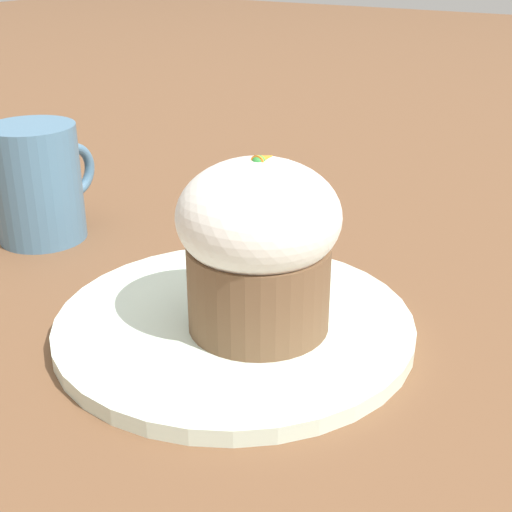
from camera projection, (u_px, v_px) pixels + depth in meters
The scene contains 5 objects.
ground_plane at pixel (234, 331), 0.44m from camera, with size 4.00×4.00×0.00m, color brown.
dessert_plate at pixel (234, 324), 0.44m from camera, with size 0.22×0.22×0.01m.
carrot_cake at pixel (256, 246), 0.40m from camera, with size 0.09×0.09×0.11m.
spoon at pixel (221, 303), 0.45m from camera, with size 0.10×0.09×0.01m.
coffee_cup at pixel (39, 183), 0.56m from camera, with size 0.10×0.07×0.09m.
Camera 1 is at (-0.31, -0.22, 0.22)m, focal length 50.00 mm.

